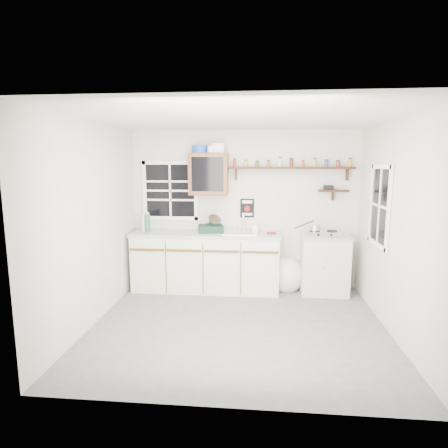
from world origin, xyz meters
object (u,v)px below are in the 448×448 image
at_px(main_cabinet, 206,261).
at_px(hotplate, 323,233).
at_px(dish_rack, 212,227).
at_px(right_cabinet, 324,264).
at_px(upper_cabinet, 209,174).
at_px(spice_shelf, 292,167).

relative_size(main_cabinet, hotplate, 4.43).
bearing_deg(dish_rack, hotplate, -14.85).
height_order(main_cabinet, hotplate, hotplate).
height_order(right_cabinet, hotplate, hotplate).
xyz_separation_m(right_cabinet, upper_cabinet, (-1.80, 0.12, 1.37)).
bearing_deg(main_cabinet, spice_shelf, 9.19).
relative_size(dish_rack, hotplate, 0.83).
xyz_separation_m(main_cabinet, right_cabinet, (1.83, 0.03, -0.01)).
height_order(spice_shelf, dish_rack, spice_shelf).
bearing_deg(spice_shelf, upper_cabinet, -176.91).
xyz_separation_m(main_cabinet, upper_cabinet, (0.03, 0.14, 1.36)).
height_order(right_cabinet, dish_rack, dish_rack).
distance_m(right_cabinet, spice_shelf, 1.57).
distance_m(right_cabinet, dish_rack, 1.83).
height_order(right_cabinet, upper_cabinet, upper_cabinet).
relative_size(right_cabinet, hotplate, 1.75).
relative_size(upper_cabinet, dish_rack, 1.51).
height_order(dish_rack, hotplate, dish_rack).
bearing_deg(right_cabinet, upper_cabinet, 176.24).
height_order(main_cabinet, dish_rack, dish_rack).
height_order(main_cabinet, upper_cabinet, upper_cabinet).
bearing_deg(hotplate, right_cabinet, 30.39).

